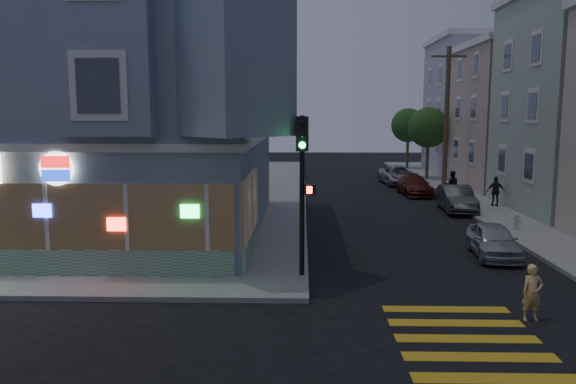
{
  "coord_description": "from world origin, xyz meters",
  "views": [
    {
      "loc": [
        2.8,
        -12.31,
        5.01
      ],
      "look_at": [
        2.32,
        6.51,
        2.36
      ],
      "focal_mm": 35.0,
      "sensor_mm": 36.0,
      "label": 1
    }
  ],
  "objects_px": {
    "pedestrian_b": "(496,191)",
    "traffic_signal": "(303,169)",
    "running_child": "(532,293)",
    "parked_car_b": "(456,199)",
    "utility_pole": "(447,117)",
    "street_tree_far": "(408,125)",
    "parked_car_a": "(493,240)",
    "parked_car_c": "(414,186)",
    "street_tree_near": "(428,128)",
    "fire_hydrant": "(516,221)",
    "pedestrian_a": "(452,185)",
    "parked_car_d": "(399,175)"
  },
  "relations": [
    {
      "from": "street_tree_near",
      "to": "pedestrian_a",
      "type": "xyz_separation_m",
      "value": [
        -0.9,
        -10.5,
        -2.97
      ]
    },
    {
      "from": "parked_car_b",
      "to": "utility_pole",
      "type": "bearing_deg",
      "value": 82.93
    },
    {
      "from": "street_tree_far",
      "to": "fire_hydrant",
      "type": "height_order",
      "value": "street_tree_far"
    },
    {
      "from": "utility_pole",
      "to": "pedestrian_a",
      "type": "relative_size",
      "value": 5.53
    },
    {
      "from": "street_tree_near",
      "to": "parked_car_a",
      "type": "bearing_deg",
      "value": -96.69
    },
    {
      "from": "parked_car_b",
      "to": "traffic_signal",
      "type": "height_order",
      "value": "traffic_signal"
    },
    {
      "from": "utility_pole",
      "to": "parked_car_b",
      "type": "height_order",
      "value": "utility_pole"
    },
    {
      "from": "utility_pole",
      "to": "street_tree_far",
      "type": "relative_size",
      "value": 1.7
    },
    {
      "from": "traffic_signal",
      "to": "street_tree_far",
      "type": "bearing_deg",
      "value": 90.44
    },
    {
      "from": "street_tree_near",
      "to": "running_child",
      "type": "bearing_deg",
      "value": -97.47
    },
    {
      "from": "running_child",
      "to": "parked_car_b",
      "type": "bearing_deg",
      "value": 77.47
    },
    {
      "from": "pedestrian_a",
      "to": "parked_car_c",
      "type": "xyz_separation_m",
      "value": [
        -1.59,
        2.59,
        -0.37
      ]
    },
    {
      "from": "street_tree_near",
      "to": "pedestrian_a",
      "type": "bearing_deg",
      "value": -94.9
    },
    {
      "from": "parked_car_c",
      "to": "parked_car_d",
      "type": "relative_size",
      "value": 0.87
    },
    {
      "from": "running_child",
      "to": "parked_car_a",
      "type": "relative_size",
      "value": 0.4
    },
    {
      "from": "pedestrian_a",
      "to": "parked_car_c",
      "type": "relative_size",
      "value": 0.4
    },
    {
      "from": "street_tree_far",
      "to": "parked_car_a",
      "type": "height_order",
      "value": "street_tree_far"
    },
    {
      "from": "street_tree_far",
      "to": "fire_hydrant",
      "type": "bearing_deg",
      "value": -90.8
    },
    {
      "from": "parked_car_c",
      "to": "fire_hydrant",
      "type": "distance_m",
      "value": 11.19
    },
    {
      "from": "pedestrian_a",
      "to": "parked_car_a",
      "type": "distance_m",
      "value": 12.56
    },
    {
      "from": "parked_car_b",
      "to": "parked_car_d",
      "type": "bearing_deg",
      "value": 98.02
    },
    {
      "from": "parked_car_a",
      "to": "parked_car_c",
      "type": "xyz_separation_m",
      "value": [
        0.2,
        15.02,
        0.01
      ]
    },
    {
      "from": "pedestrian_b",
      "to": "traffic_signal",
      "type": "distance_m",
      "value": 16.77
    },
    {
      "from": "street_tree_near",
      "to": "pedestrian_b",
      "type": "bearing_deg",
      "value": -86.43
    },
    {
      "from": "parked_car_d",
      "to": "traffic_signal",
      "type": "bearing_deg",
      "value": -111.22
    },
    {
      "from": "street_tree_far",
      "to": "running_child",
      "type": "xyz_separation_m",
      "value": [
        -3.81,
        -37.05,
        -3.24
      ]
    },
    {
      "from": "running_child",
      "to": "parked_car_c",
      "type": "xyz_separation_m",
      "value": [
        1.32,
        21.15,
        -0.1
      ]
    },
    {
      "from": "parked_car_a",
      "to": "street_tree_near",
      "type": "bearing_deg",
      "value": 88.33
    },
    {
      "from": "pedestrian_b",
      "to": "parked_car_b",
      "type": "xyz_separation_m",
      "value": [
        -2.3,
        -0.93,
        -0.26
      ]
    },
    {
      "from": "pedestrian_b",
      "to": "parked_car_d",
      "type": "relative_size",
      "value": 0.33
    },
    {
      "from": "running_child",
      "to": "parked_car_b",
      "type": "relative_size",
      "value": 0.34
    },
    {
      "from": "parked_car_c",
      "to": "street_tree_far",
      "type": "bearing_deg",
      "value": 77.39
    },
    {
      "from": "pedestrian_a",
      "to": "parked_car_d",
      "type": "distance_m",
      "value": 7.98
    },
    {
      "from": "parked_car_a",
      "to": "pedestrian_a",
      "type": "bearing_deg",
      "value": 86.82
    },
    {
      "from": "traffic_signal",
      "to": "fire_hydrant",
      "type": "distance_m",
      "value": 11.77
    },
    {
      "from": "street_tree_far",
      "to": "parked_car_c",
      "type": "relative_size",
      "value": 1.29
    },
    {
      "from": "street_tree_near",
      "to": "street_tree_far",
      "type": "bearing_deg",
      "value": 90.0
    },
    {
      "from": "street_tree_near",
      "to": "parked_car_b",
      "type": "distance_m",
      "value": 14.21
    },
    {
      "from": "utility_pole",
      "to": "pedestrian_b",
      "type": "relative_size",
      "value": 5.77
    },
    {
      "from": "pedestrian_a",
      "to": "street_tree_far",
      "type": "bearing_deg",
      "value": -79.57
    },
    {
      "from": "parked_car_a",
      "to": "running_child",
      "type": "bearing_deg",
      "value": -95.3
    },
    {
      "from": "pedestrian_b",
      "to": "utility_pole",
      "type": "bearing_deg",
      "value": -77.37
    },
    {
      "from": "running_child",
      "to": "parked_car_d",
      "type": "distance_m",
      "value": 26.38
    },
    {
      "from": "fire_hydrant",
      "to": "pedestrian_a",
      "type": "bearing_deg",
      "value": 93.58
    },
    {
      "from": "pedestrian_b",
      "to": "parked_car_c",
      "type": "height_order",
      "value": "pedestrian_b"
    },
    {
      "from": "utility_pole",
      "to": "fire_hydrant",
      "type": "relative_size",
      "value": 12.82
    },
    {
      "from": "traffic_signal",
      "to": "fire_hydrant",
      "type": "xyz_separation_m",
      "value": [
        9.01,
        7.02,
        -2.87
      ]
    },
    {
      "from": "parked_car_a",
      "to": "parked_car_d",
      "type": "distance_m",
      "value": 20.22
    },
    {
      "from": "utility_pole",
      "to": "parked_car_a",
      "type": "height_order",
      "value": "utility_pole"
    },
    {
      "from": "parked_car_b",
      "to": "fire_hydrant",
      "type": "height_order",
      "value": "parked_car_b"
    }
  ]
}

